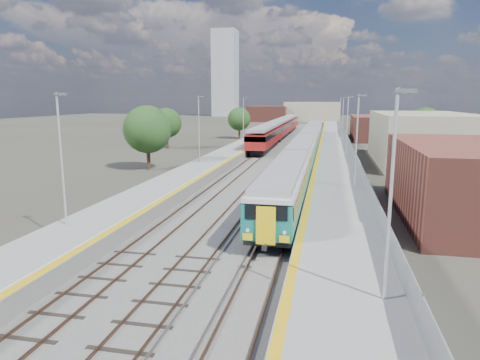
% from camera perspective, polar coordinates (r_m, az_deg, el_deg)
% --- Properties ---
extents(ground, '(320.00, 320.00, 0.00)m').
position_cam_1_polar(ground, '(63.86, 7.69, 3.32)').
color(ground, '#47443A').
rests_on(ground, ground).
extents(ballast_bed, '(10.50, 155.00, 0.06)m').
position_cam_1_polar(ballast_bed, '(66.52, 5.92, 3.68)').
color(ballast_bed, '#565451').
rests_on(ballast_bed, ground).
extents(tracks, '(8.96, 160.00, 0.17)m').
position_cam_1_polar(tracks, '(68.11, 6.57, 3.90)').
color(tracks, '#4C3323').
rests_on(tracks, ground).
extents(platform_right, '(4.70, 155.00, 8.52)m').
position_cam_1_polar(platform_right, '(66.12, 12.44, 3.88)').
color(platform_right, slate).
rests_on(platform_right, ground).
extents(platform_left, '(4.30, 155.00, 8.52)m').
position_cam_1_polar(platform_left, '(67.47, 0.16, 4.25)').
color(platform_left, slate).
rests_on(platform_left, ground).
extents(buildings, '(72.00, 185.50, 40.00)m').
position_cam_1_polar(buildings, '(153.47, 3.37, 11.69)').
color(buildings, brown).
rests_on(buildings, ground).
extents(green_train, '(2.69, 75.04, 2.96)m').
position_cam_1_polar(green_train, '(58.38, 8.84, 4.66)').
color(green_train, black).
rests_on(green_train, ground).
extents(red_train, '(3.04, 61.53, 3.83)m').
position_cam_1_polar(red_train, '(89.19, 5.38, 6.92)').
color(red_train, black).
rests_on(red_train, ground).
extents(tree_a, '(5.50, 5.50, 7.46)m').
position_cam_1_polar(tree_a, '(50.79, -12.25, 6.61)').
color(tree_a, '#382619').
rests_on(tree_a, ground).
extents(tree_b, '(4.95, 4.95, 6.71)m').
position_cam_1_polar(tree_b, '(72.42, -9.77, 7.49)').
color(tree_b, '#382619').
rests_on(tree_b, ground).
extents(tree_c, '(4.75, 4.75, 6.43)m').
position_cam_1_polar(tree_c, '(89.32, -0.11, 8.12)').
color(tree_c, '#382619').
rests_on(tree_c, ground).
extents(tree_d, '(5.07, 5.07, 6.87)m').
position_cam_1_polar(tree_d, '(74.26, 23.47, 6.92)').
color(tree_d, '#382619').
rests_on(tree_d, ground).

